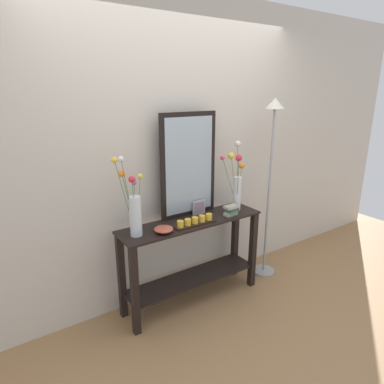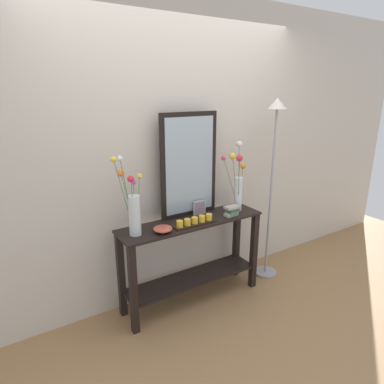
# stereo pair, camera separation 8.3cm
# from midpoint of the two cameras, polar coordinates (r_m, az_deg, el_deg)

# --- Properties ---
(ground_plane) EXTENTS (7.00, 6.00, 0.02)m
(ground_plane) POSITION_cam_midpoint_polar(r_m,az_deg,el_deg) (3.35, 0.75, -17.86)
(ground_plane) COLOR #997047
(wall_back) EXTENTS (6.40, 0.08, 2.70)m
(wall_back) POSITION_cam_midpoint_polar(r_m,az_deg,el_deg) (3.04, -2.15, 6.50)
(wall_back) COLOR beige
(wall_back) RESTS_ON ground
(console_table) EXTENTS (1.34, 0.34, 0.80)m
(console_table) POSITION_cam_midpoint_polar(r_m,az_deg,el_deg) (3.09, 0.79, -10.29)
(console_table) COLOR black
(console_table) RESTS_ON ground
(mirror_leaning) EXTENTS (0.56, 0.03, 0.93)m
(mirror_leaning) POSITION_cam_midpoint_polar(r_m,az_deg,el_deg) (2.96, 0.31, 4.53)
(mirror_leaning) COLOR black
(mirror_leaning) RESTS_ON console_table
(tall_vase_left) EXTENTS (0.24, 0.17, 0.65)m
(tall_vase_left) POSITION_cam_midpoint_polar(r_m,az_deg,el_deg) (2.64, -9.11, -2.76)
(tall_vase_left) COLOR silver
(tall_vase_left) RESTS_ON console_table
(vase_right) EXTENTS (0.25, 0.29, 0.64)m
(vase_right) POSITION_cam_midpoint_polar(r_m,az_deg,el_deg) (3.18, 8.50, 1.73)
(vase_right) COLOR silver
(vase_right) RESTS_ON console_table
(candle_tray) EXTENTS (0.39, 0.09, 0.07)m
(candle_tray) POSITION_cam_midpoint_polar(r_m,az_deg,el_deg) (2.87, 1.30, -5.05)
(candle_tray) COLOR black
(candle_tray) RESTS_ON console_table
(picture_frame_small) EXTENTS (0.13, 0.01, 0.13)m
(picture_frame_small) POSITION_cam_midpoint_polar(r_m,az_deg,el_deg) (3.08, 2.05, -2.67)
(picture_frame_small) COLOR #B7B2AD
(picture_frame_small) RESTS_ON console_table
(decorative_bowl) EXTENTS (0.16, 0.16, 0.05)m
(decorative_bowl) POSITION_cam_midpoint_polar(r_m,az_deg,el_deg) (2.73, -4.11, -6.27)
(decorative_bowl) COLOR #B24C38
(decorative_bowl) RESTS_ON console_table
(book_stack) EXTENTS (0.14, 0.10, 0.09)m
(book_stack) POSITION_cam_midpoint_polar(r_m,az_deg,el_deg) (3.09, 7.57, -3.18)
(book_stack) COLOR #B2A893
(book_stack) RESTS_ON console_table
(floor_lamp) EXTENTS (0.24, 0.24, 1.83)m
(floor_lamp) POSITION_cam_midpoint_polar(r_m,az_deg,el_deg) (3.39, 14.35, 5.15)
(floor_lamp) COLOR #9E9EA3
(floor_lamp) RESTS_ON ground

